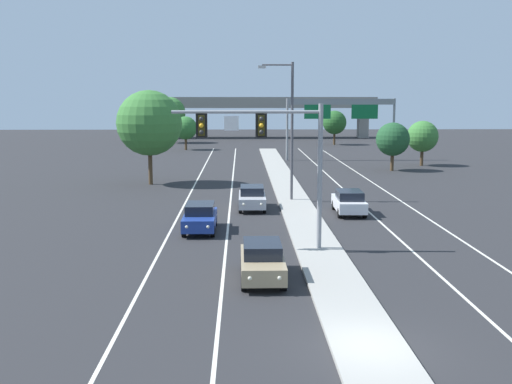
{
  "coord_description": "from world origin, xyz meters",
  "views": [
    {
      "loc": [
        -3.91,
        -17.97,
        7.67
      ],
      "look_at": [
        -3.2,
        11.09,
        3.2
      ],
      "focal_mm": 43.48,
      "sensor_mm": 36.0,
      "label": 1
    }
  ],
  "objects_px": {
    "overhead_signal_mast": "(272,145)",
    "car_oncoming_blue": "(200,217)",
    "street_lamp_median": "(289,123)",
    "tree_far_left_b": "(186,128)",
    "car_oncoming_silver": "(252,197)",
    "car_receding_white": "(349,202)",
    "tree_far_right_b": "(423,136)",
    "tree_far_right_c": "(335,123)",
    "tree_far_right_a": "(393,139)",
    "highway_sign_gantry": "(341,109)",
    "tree_far_left_c": "(149,123)",
    "tree_far_left_a": "(170,113)",
    "car_oncoming_tan": "(262,261)"
  },
  "relations": [
    {
      "from": "tree_far_right_a",
      "to": "highway_sign_gantry",
      "type": "bearing_deg",
      "value": 108.82
    },
    {
      "from": "car_oncoming_blue",
      "to": "tree_far_left_c",
      "type": "bearing_deg",
      "value": 106.14
    },
    {
      "from": "tree_far_right_a",
      "to": "tree_far_left_b",
      "type": "relative_size",
      "value": 1.03
    },
    {
      "from": "street_lamp_median",
      "to": "tree_far_right_a",
      "type": "relative_size",
      "value": 1.98
    },
    {
      "from": "tree_far_left_a",
      "to": "street_lamp_median",
      "type": "bearing_deg",
      "value": -75.45
    },
    {
      "from": "street_lamp_median",
      "to": "car_oncoming_blue",
      "type": "xyz_separation_m",
      "value": [
        -5.88,
        -10.15,
        -4.97
      ]
    },
    {
      "from": "car_oncoming_blue",
      "to": "tree_far_left_a",
      "type": "distance_m",
      "value": 70.29
    },
    {
      "from": "car_receding_white",
      "to": "tree_far_right_b",
      "type": "relative_size",
      "value": 0.89
    },
    {
      "from": "tree_far_right_b",
      "to": "tree_far_left_b",
      "type": "relative_size",
      "value": 1.03
    },
    {
      "from": "tree_far_right_c",
      "to": "tree_far_left_b",
      "type": "bearing_deg",
      "value": -158.42
    },
    {
      "from": "overhead_signal_mast",
      "to": "tree_far_right_b",
      "type": "distance_m",
      "value": 43.06
    },
    {
      "from": "tree_far_right_c",
      "to": "tree_far_left_a",
      "type": "xyz_separation_m",
      "value": [
        -27.0,
        4.75,
        1.43
      ]
    },
    {
      "from": "car_oncoming_silver",
      "to": "car_receding_white",
      "type": "distance_m",
      "value": 6.67
    },
    {
      "from": "car_oncoming_blue",
      "to": "car_receding_white",
      "type": "relative_size",
      "value": 0.99
    },
    {
      "from": "car_oncoming_silver",
      "to": "car_receding_white",
      "type": "relative_size",
      "value": 0.99
    },
    {
      "from": "tree_far_right_a",
      "to": "car_receding_white",
      "type": "bearing_deg",
      "value": -109.9
    },
    {
      "from": "car_receding_white",
      "to": "overhead_signal_mast",
      "type": "bearing_deg",
      "value": -119.45
    },
    {
      "from": "car_oncoming_silver",
      "to": "tree_far_right_c",
      "type": "height_order",
      "value": "tree_far_right_c"
    },
    {
      "from": "street_lamp_median",
      "to": "tree_far_left_b",
      "type": "bearing_deg",
      "value": 104.27
    },
    {
      "from": "car_oncoming_silver",
      "to": "tree_far_right_a",
      "type": "relative_size",
      "value": 0.89
    },
    {
      "from": "tree_far_left_c",
      "to": "tree_far_left_a",
      "type": "height_order",
      "value": "tree_far_left_c"
    },
    {
      "from": "car_receding_white",
      "to": "tree_far_left_c",
      "type": "relative_size",
      "value": 0.54
    },
    {
      "from": "tree_far_right_a",
      "to": "street_lamp_median",
      "type": "bearing_deg",
      "value": -123.01
    },
    {
      "from": "car_oncoming_tan",
      "to": "car_oncoming_silver",
      "type": "xyz_separation_m",
      "value": [
        -0.14,
        16.69,
        0.0
      ]
    },
    {
      "from": "car_oncoming_silver",
      "to": "tree_far_left_c",
      "type": "height_order",
      "value": "tree_far_left_c"
    },
    {
      "from": "street_lamp_median",
      "to": "car_receding_white",
      "type": "xyz_separation_m",
      "value": [
        3.62,
        -5.08,
        -4.97
      ]
    },
    {
      "from": "car_oncoming_blue",
      "to": "tree_far_right_c",
      "type": "xyz_separation_m",
      "value": [
        17.47,
        64.76,
        2.77
      ]
    },
    {
      "from": "tree_far_left_b",
      "to": "tree_far_right_c",
      "type": "height_order",
      "value": "tree_far_right_c"
    },
    {
      "from": "tree_far_left_b",
      "to": "tree_far_right_b",
      "type": "bearing_deg",
      "value": -37.43
    },
    {
      "from": "car_oncoming_tan",
      "to": "highway_sign_gantry",
      "type": "xyz_separation_m",
      "value": [
        11.22,
        49.75,
        5.34
      ]
    },
    {
      "from": "tree_far_right_a",
      "to": "tree_far_right_c",
      "type": "distance_m",
      "value": 35.63
    },
    {
      "from": "overhead_signal_mast",
      "to": "car_receding_white",
      "type": "xyz_separation_m",
      "value": [
        5.59,
        9.89,
        -4.52
      ]
    },
    {
      "from": "highway_sign_gantry",
      "to": "car_oncoming_silver",
      "type": "bearing_deg",
      "value": -108.96
    },
    {
      "from": "car_receding_white",
      "to": "car_oncoming_silver",
      "type": "bearing_deg",
      "value": 163.03
    },
    {
      "from": "overhead_signal_mast",
      "to": "car_oncoming_silver",
      "type": "xyz_separation_m",
      "value": [
        -0.79,
        11.84,
        -4.52
      ]
    },
    {
      "from": "overhead_signal_mast",
      "to": "car_oncoming_blue",
      "type": "height_order",
      "value": "overhead_signal_mast"
    },
    {
      "from": "overhead_signal_mast",
      "to": "tree_far_right_a",
      "type": "xyz_separation_m",
      "value": [
        14.3,
        33.95,
        -2.04
      ]
    },
    {
      "from": "street_lamp_median",
      "to": "tree_far_left_b",
      "type": "distance_m",
      "value": 46.97
    },
    {
      "from": "tree_far_left_c",
      "to": "tree_far_right_a",
      "type": "relative_size",
      "value": 1.64
    },
    {
      "from": "tree_far_left_c",
      "to": "tree_far_right_b",
      "type": "height_order",
      "value": "tree_far_left_c"
    },
    {
      "from": "tree_far_right_a",
      "to": "tree_far_left_a",
      "type": "height_order",
      "value": "tree_far_left_a"
    },
    {
      "from": "car_receding_white",
      "to": "tree_far_left_c",
      "type": "bearing_deg",
      "value": 136.46
    },
    {
      "from": "car_oncoming_tan",
      "to": "tree_far_left_a",
      "type": "bearing_deg",
      "value": 99.18
    },
    {
      "from": "car_oncoming_blue",
      "to": "tree_far_left_b",
      "type": "xyz_separation_m",
      "value": [
        -5.68,
        55.6,
        2.36
      ]
    },
    {
      "from": "car_oncoming_silver",
      "to": "tree_far_left_c",
      "type": "xyz_separation_m",
      "value": [
        -8.76,
        12.44,
        4.59
      ]
    },
    {
      "from": "car_oncoming_blue",
      "to": "tree_far_left_a",
      "type": "xyz_separation_m",
      "value": [
        -9.53,
        69.51,
        4.19
      ]
    },
    {
      "from": "tree_far_right_a",
      "to": "tree_far_left_a",
      "type": "xyz_separation_m",
      "value": [
        -27.74,
        40.38,
        1.72
      ]
    },
    {
      "from": "tree_far_left_b",
      "to": "tree_far_left_a",
      "type": "height_order",
      "value": "tree_far_left_a"
    },
    {
      "from": "highway_sign_gantry",
      "to": "tree_far_right_a",
      "type": "bearing_deg",
      "value": -71.18
    },
    {
      "from": "car_receding_white",
      "to": "tree_far_left_b",
      "type": "bearing_deg",
      "value": 106.73
    }
  ]
}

